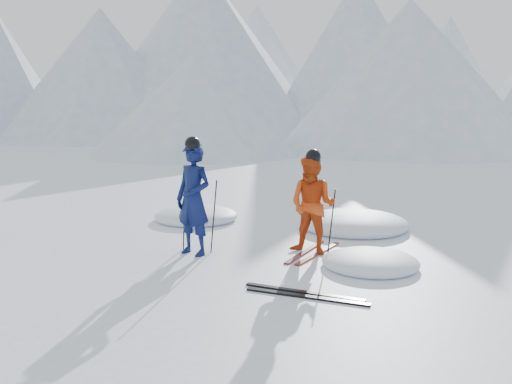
% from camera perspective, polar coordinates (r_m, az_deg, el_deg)
% --- Properties ---
extents(ground, '(160.00, 160.00, 0.00)m').
position_cam_1_polar(ground, '(8.42, 6.61, -8.49)').
color(ground, white).
rests_on(ground, ground).
extents(skier_blue, '(0.77, 0.57, 1.93)m').
position_cam_1_polar(skier_blue, '(9.30, -6.61, -0.77)').
color(skier_blue, '#0B1444').
rests_on(skier_blue, ground).
extents(skier_red, '(0.85, 0.67, 1.71)m').
position_cam_1_polar(skier_red, '(9.35, 5.96, -1.38)').
color(skier_red, '#CB4110').
rests_on(skier_red, ground).
extents(pole_blue_left, '(0.13, 0.09, 1.28)m').
position_cam_1_polar(pole_blue_left, '(9.64, -7.58, -2.39)').
color(pole_blue_left, black).
rests_on(pole_blue_left, ground).
extents(pole_blue_right, '(0.13, 0.08, 1.28)m').
position_cam_1_polar(pole_blue_right, '(9.43, -4.47, -2.58)').
color(pole_blue_right, black).
rests_on(pole_blue_right, ground).
extents(pole_red_left, '(0.12, 0.09, 1.14)m').
position_cam_1_polar(pole_red_left, '(9.74, 4.81, -2.67)').
color(pole_red_left, black).
rests_on(pole_red_left, ground).
extents(pole_red_right, '(0.12, 0.08, 1.14)m').
position_cam_1_polar(pole_red_right, '(9.44, 7.97, -3.07)').
color(pole_red_right, black).
rests_on(pole_red_right, ground).
extents(ski_worn_left, '(0.10, 1.70, 0.03)m').
position_cam_1_polar(ski_worn_left, '(9.57, 5.21, -6.27)').
color(ski_worn_left, black).
rests_on(ski_worn_left, ground).
extents(ski_worn_right, '(0.20, 1.70, 0.03)m').
position_cam_1_polar(ski_worn_right, '(9.49, 6.57, -6.43)').
color(ski_worn_right, black).
rests_on(ski_worn_right, ground).
extents(ski_loose_a, '(1.70, 0.15, 0.03)m').
position_cam_1_polar(ski_loose_a, '(7.51, 5.03, -10.46)').
color(ski_loose_a, black).
rests_on(ski_loose_a, ground).
extents(ski_loose_b, '(1.70, 0.21, 0.03)m').
position_cam_1_polar(ski_loose_b, '(7.35, 5.32, -10.92)').
color(ski_loose_b, black).
rests_on(ski_loose_b, ground).
extents(snow_lumps, '(8.97, 6.17, 0.50)m').
position_cam_1_polar(snow_lumps, '(10.97, 6.05, -4.45)').
color(snow_lumps, white).
rests_on(snow_lumps, ground).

